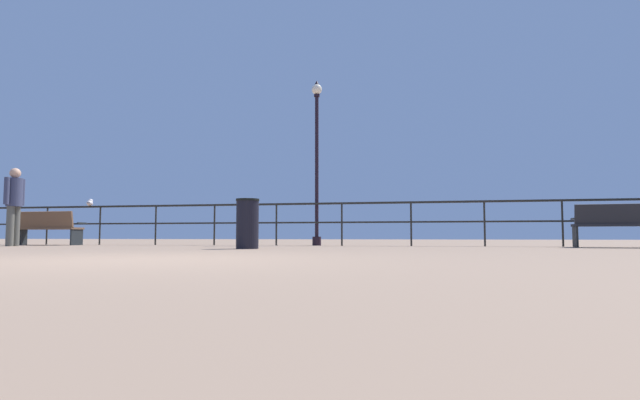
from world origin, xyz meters
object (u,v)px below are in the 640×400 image
(lamppost_center, at_px, (317,152))
(seagull_on_rail, at_px, (90,203))
(trash_bin, at_px, (247,224))
(person_at_railing, at_px, (14,201))
(bench_far_left, at_px, (46,226))
(bench_near_left, at_px, (622,223))

(lamppost_center, xyz_separation_m, seagull_on_rail, (-6.31, -0.16, -1.20))
(trash_bin, bearing_deg, person_at_railing, 169.36)
(lamppost_center, distance_m, seagull_on_rail, 6.43)
(trash_bin, bearing_deg, bench_far_left, 159.11)
(person_at_railing, xyz_separation_m, trash_bin, (6.20, -1.16, -0.58))
(person_at_railing, bearing_deg, trash_bin, -10.64)
(bench_near_left, bearing_deg, seagull_on_rail, 176.20)
(trash_bin, bearing_deg, seagull_on_rail, 150.24)
(lamppost_center, relative_size, person_at_railing, 2.29)
(bench_near_left, height_order, lamppost_center, lamppost_center)
(lamppost_center, height_order, person_at_railing, lamppost_center)
(lamppost_center, distance_m, person_at_railing, 7.24)
(person_at_railing, bearing_deg, seagull_on_rail, 78.66)
(bench_far_left, xyz_separation_m, bench_near_left, (13.50, 0.00, 0.02))
(lamppost_center, xyz_separation_m, person_at_railing, (-6.74, -2.29, -1.30))
(bench_far_left, bearing_deg, trash_bin, -20.89)
(bench_far_left, xyz_separation_m, person_at_railing, (0.20, -1.28, 0.56))
(bench_far_left, height_order, seagull_on_rail, seagull_on_rail)
(seagull_on_rail, bearing_deg, person_at_railing, -101.34)
(lamppost_center, height_order, trash_bin, lamppost_center)
(bench_near_left, bearing_deg, bench_far_left, -179.99)
(seagull_on_rail, relative_size, trash_bin, 0.43)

